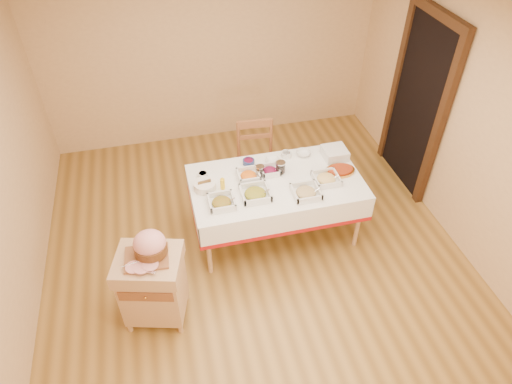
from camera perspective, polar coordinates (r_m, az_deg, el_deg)
room_shell at (r=4.22m, az=-0.09°, el=3.96°), size 5.00×5.00×5.00m
doorway at (r=5.82m, az=19.61°, el=10.54°), size 0.09×1.10×2.20m
dining_table at (r=4.94m, az=2.47°, el=-0.03°), size 1.82×1.02×0.76m
butcher_cart at (r=4.36m, az=-12.77°, el=-11.16°), size 0.68×0.62×0.81m
dining_chair at (r=5.48m, az=0.10°, el=3.75°), size 0.49×0.47×1.02m
ham_on_board at (r=4.03m, az=-13.19°, el=-6.64°), size 0.40×0.38×0.26m
serving_dish_a at (r=4.54m, az=-4.32°, el=-1.28°), size 0.26×0.26×0.11m
serving_dish_b at (r=4.62m, az=-0.10°, el=-0.19°), size 0.29×0.29×0.12m
serving_dish_c at (r=4.67m, az=6.27°, el=-0.03°), size 0.27×0.27×0.11m
serving_dish_d at (r=4.87m, az=8.78°, el=1.67°), size 0.26×0.26×0.10m
serving_dish_e at (r=4.85m, az=-0.94°, el=2.10°), size 0.24×0.23×0.11m
serving_dish_f at (r=4.93m, az=1.78°, el=2.72°), size 0.21×0.20×0.10m
small_bowl_left at (r=4.91m, az=-6.66°, el=2.18°), size 0.11×0.11×0.05m
small_bowl_mid at (r=5.05m, az=-0.93°, el=3.80°), size 0.13×0.13×0.06m
small_bowl_right at (r=5.17m, az=3.78°, el=4.73°), size 0.12×0.12×0.06m
bowl_white_imported at (r=5.08m, az=2.08°, el=3.92°), size 0.18×0.18×0.04m
bowl_small_imported at (r=5.21m, az=5.94°, el=4.84°), size 0.21×0.21×0.05m
preserve_jar_left at (r=4.88m, az=0.52°, el=2.65°), size 0.09×0.09×0.12m
preserve_jar_right at (r=4.92m, az=3.08°, el=3.04°), size 0.11×0.11×0.13m
mustard_bottle at (r=4.70m, az=-4.20°, el=1.07°), size 0.05×0.05×0.15m
bread_basket at (r=4.73m, az=-6.42°, el=0.79°), size 0.23×0.23×0.10m
plate_stack at (r=5.21m, az=9.81°, el=4.82°), size 0.26×0.26×0.11m
brass_platter at (r=5.03m, az=10.46°, el=2.68°), size 0.33×0.24×0.04m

